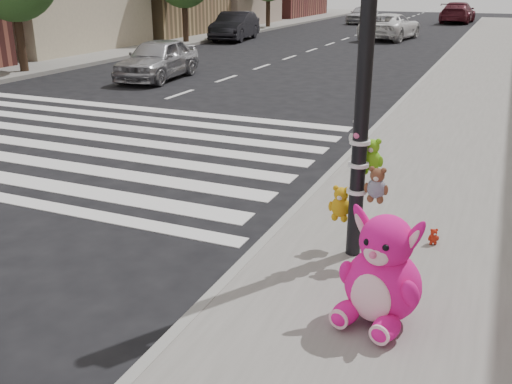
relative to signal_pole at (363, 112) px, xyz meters
The scene contains 12 objects.
ground 3.63m from the signal_pole, 145.07° to the right, with size 120.00×120.00×0.00m, color black.
sidewalk_far 24.35m from the signal_pole, 131.54° to the left, with size 6.00×80.00×0.14m, color slate.
curb_edge 8.42m from the signal_pole, 97.37° to the left, with size 0.12×80.00×0.15m, color gray.
crosswalk 8.06m from the signal_pole, 154.58° to the left, with size 11.00×6.00×0.01m, color silver, non-canonical shape.
signal_pole is the anchor object (origin of this frame).
pink_bunny 1.80m from the signal_pole, 66.57° to the right, with size 0.82×0.91×1.07m.
red_teddy 1.80m from the signal_pole, 36.15° to the left, with size 0.13×0.09×0.20m, color #B52412, non-canonical shape.
car_silver_far 13.74m from the signal_pole, 131.69° to the left, with size 1.54×3.83×1.30m, color #A0A0A5.
car_dark_far 26.18m from the signal_pole, 118.31° to the left, with size 1.57×4.52×1.49m, color black.
car_white_near 27.33m from the signal_pole, 100.12° to the left, with size 2.29×4.96×1.38m, color white.
car_maroon_near 42.06m from the signal_pole, 93.56° to the left, with size 2.16×5.32×1.55m, color #531722.
car_silver_deep 39.56m from the signal_pole, 103.32° to the left, with size 1.58×3.92×1.33m, color silver.
Camera 1 is at (3.90, -3.96, 3.03)m, focal length 40.00 mm.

